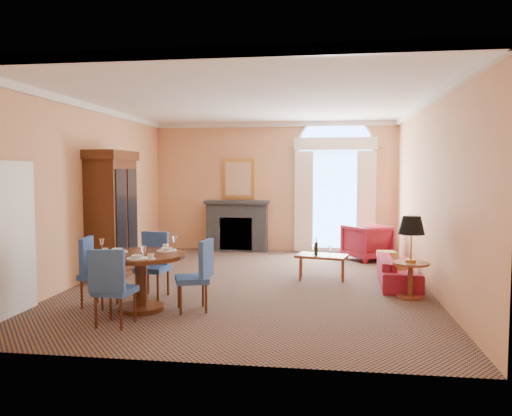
# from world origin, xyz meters

# --- Properties ---
(ground) EXTENTS (7.50, 7.50, 0.00)m
(ground) POSITION_xyz_m (0.00, 0.00, 0.00)
(ground) COLOR #142440
(ground) RESTS_ON ground
(room_envelope) EXTENTS (6.04, 7.52, 3.45)m
(room_envelope) POSITION_xyz_m (-0.03, 0.67, 2.51)
(room_envelope) COLOR #E7A36E
(room_envelope) RESTS_ON ground
(armoire) EXTENTS (0.68, 1.20, 2.36)m
(armoire) POSITION_xyz_m (-2.72, 0.25, 1.14)
(armoire) COLOR #3C1D0D
(armoire) RESTS_ON ground
(dining_table) EXTENTS (1.29, 1.29, 1.01)m
(dining_table) POSITION_xyz_m (-1.31, -1.93, 0.59)
(dining_table) COLOR #3C1D0D
(dining_table) RESTS_ON ground
(dining_chair_north) EXTENTS (0.51, 0.52, 1.01)m
(dining_chair_north) POSITION_xyz_m (-1.42, -1.10, 0.58)
(dining_chair_north) COLOR #274E9A
(dining_chair_north) RESTS_ON ground
(dining_chair_south) EXTENTS (0.50, 0.51, 1.01)m
(dining_chair_south) POSITION_xyz_m (-1.39, -2.76, 0.58)
(dining_chair_south) COLOR #274E9A
(dining_chair_south) RESTS_ON ground
(dining_chair_east) EXTENTS (0.58, 0.58, 1.01)m
(dining_chair_east) POSITION_xyz_m (-0.49, -1.85, 0.58)
(dining_chair_east) COLOR #274E9A
(dining_chair_east) RESTS_ON ground
(dining_chair_west) EXTENTS (0.53, 0.53, 1.01)m
(dining_chair_west) POSITION_xyz_m (-2.08, -1.82, 0.58)
(dining_chair_west) COLOR #274E9A
(dining_chair_west) RESTS_ON ground
(sofa) EXTENTS (0.72, 1.68, 0.48)m
(sofa) POSITION_xyz_m (2.55, 0.21, 0.24)
(sofa) COLOR #A21D34
(sofa) RESTS_ON ground
(armchair) EXTENTS (1.20, 1.21, 0.80)m
(armchair) POSITION_xyz_m (2.20, 2.67, 0.40)
(armchair) COLOR #A21D34
(armchair) RESTS_ON ground
(coffee_table) EXTENTS (0.99, 0.69, 0.78)m
(coffee_table) POSITION_xyz_m (1.21, 0.46, 0.42)
(coffee_table) COLOR brown
(coffee_table) RESTS_ON ground
(side_table) EXTENTS (0.57, 0.57, 1.26)m
(side_table) POSITION_xyz_m (2.60, -0.70, 0.82)
(side_table) COLOR brown
(side_table) RESTS_ON ground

